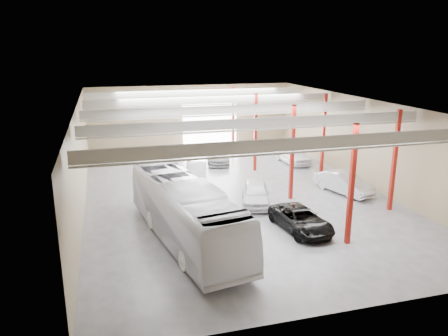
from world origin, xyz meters
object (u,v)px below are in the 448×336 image
coach_bus (185,211)px  car_right_far (292,154)px  black_sedan (301,220)px  car_row_c (218,155)px  car_right_near (344,183)px  car_row_b (196,171)px  car_row_a (255,193)px

coach_bus → car_right_far: coach_bus is taller
black_sedan → car_row_c: size_ratio=0.99×
car_right_near → car_right_far: car_right_far is taller
coach_bus → car_right_far: (13.33, 14.64, -0.97)m
car_row_c → coach_bus: bearing=-98.8°
car_row_b → car_right_near: bearing=-17.8°
car_row_c → car_right_near: (7.04, -11.49, 0.06)m
car_row_a → car_row_c: 11.99m
black_sedan → car_right_far: bearing=61.9°
car_row_c → car_right_far: bearing=-4.0°
car_row_a → car_right_near: (7.42, 0.50, -0.01)m
black_sedan → car_right_far: 16.41m
black_sedan → car_row_a: 5.32m
car_right_near → car_right_far: (-0.06, 9.48, 0.03)m
coach_bus → car_row_a: 7.64m
black_sedan → car_row_b: 12.64m
car_right_far → car_row_a: bearing=-130.8°
car_right_near → car_row_c: bearing=104.6°
car_row_a → car_row_b: 7.37m
car_right_near → black_sedan: bearing=-154.8°
black_sedan → car_row_a: bearing=96.4°
car_row_b → car_right_far: size_ratio=0.98×
car_row_c → car_right_near: bearing=-46.4°
car_row_b → car_right_near: 12.07m
car_row_b → black_sedan: bearing=-58.0°
car_row_c → car_row_a: bearing=-79.8°
coach_bus → car_row_c: size_ratio=2.53×
black_sedan → car_right_near: bearing=36.4°
black_sedan → car_row_c: bearing=86.8°
black_sedan → car_right_near: 8.50m
car_row_c → black_sedan: bearing=-75.5°
black_sedan → car_right_far: (6.25, 15.18, 0.13)m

